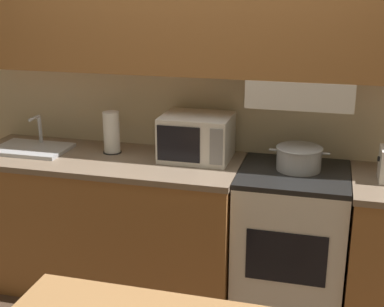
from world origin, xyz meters
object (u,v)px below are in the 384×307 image
Objects in this scene: stove_range at (290,241)px; paper_towel_roll at (112,132)px; microwave at (197,137)px; cooking_pot at (299,157)px; sink_basin at (32,148)px.

stove_range is 3.33× the size of paper_towel_roll.
paper_towel_roll is (-1.17, 0.08, 0.58)m from stove_range.
cooking_pot is at bearing -4.71° from microwave.
paper_towel_roll is at bearing -177.96° from microwave.
cooking_pot is 1.72m from sink_basin.
stove_range is 1.76m from sink_basin.
paper_towel_roll is at bearing 178.46° from cooking_pot.
microwave reaches higher than paper_towel_roll.
stove_range is 2.57× the size of cooking_pot.
cooking_pot is 1.29× the size of paper_towel_roll.
microwave reaches higher than sink_basin.
cooking_pot is 1.19m from paper_towel_roll.
sink_basin reaches higher than stove_range.
cooking_pot is (0.02, 0.05, 0.52)m from stove_range.
paper_towel_roll reaches higher than stove_range.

